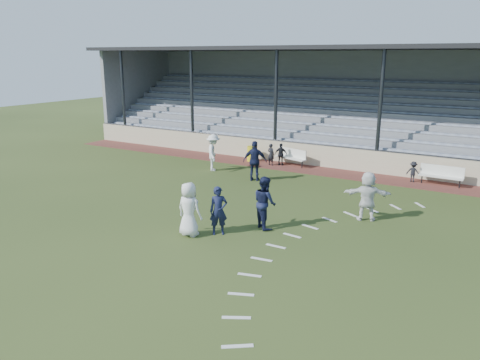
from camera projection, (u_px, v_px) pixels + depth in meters
name	position (u px, v px, depth m)	size (l,w,h in m)	color
ground	(205.00, 230.00, 16.79)	(90.00, 90.00, 0.00)	#2F3E19
cinder_track	(314.00, 170.00, 25.52)	(34.00, 2.00, 0.02)	#542721
retaining_wall	(322.00, 156.00, 26.24)	(34.00, 0.18, 1.20)	#C0B393
bench_left	(291.00, 155.00, 26.52)	(2.03, 1.00, 0.95)	silver
bench_right	(442.00, 174.00, 22.45)	(2.01, 0.51, 0.95)	silver
trash_bin	(252.00, 154.00, 27.57)	(0.56, 0.56, 0.89)	gold
football	(217.00, 215.00, 18.04)	(0.23, 0.23, 0.23)	#C3430B
player_white_lead	(189.00, 209.00, 16.10)	(0.93, 0.61, 1.91)	white
player_navy_lead	(219.00, 211.00, 16.24)	(0.63, 0.41, 1.72)	#141938
player_navy_mid	(265.00, 202.00, 16.84)	(0.93, 0.73, 1.92)	#141938
player_white_wing	(213.00, 153.00, 25.25)	(1.29, 0.74, 1.99)	white
player_navy_wing	(255.00, 161.00, 23.22)	(1.17, 0.49, 2.00)	#141938
player_white_back	(367.00, 196.00, 17.63)	(1.76, 0.56, 1.90)	white
sub_left_near	(271.00, 154.00, 26.52)	(0.45, 0.30, 1.23)	black
sub_left_far	(281.00, 154.00, 26.48)	(0.74, 0.31, 1.26)	black
sub_right	(413.00, 172.00, 23.04)	(0.66, 0.38, 1.02)	black
grandstand	(350.00, 118.00, 29.74)	(34.60, 9.00, 6.61)	gray
penalty_arc	(312.00, 254.00, 14.77)	(3.89, 14.63, 0.01)	silver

